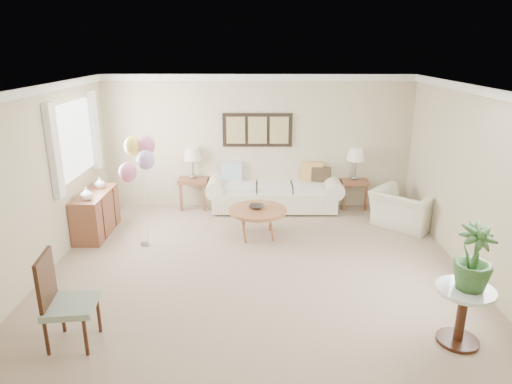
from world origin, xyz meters
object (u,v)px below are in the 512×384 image
sofa (274,189)px  accent_chair (63,299)px  coffee_table (258,211)px  balloon_cluster (138,157)px  armchair (404,209)px

sofa → accent_chair: bearing=-118.4°
coffee_table → accent_chair: size_ratio=0.93×
balloon_cluster → accent_chair: bearing=-94.9°
armchair → balloon_cluster: bearing=52.5°
armchair → sofa: bearing=18.6°
sofa → armchair: bearing=-23.5°
armchair → balloon_cluster: balloon_cluster is taller
coffee_table → armchair: (2.62, 0.47, -0.12)m
armchair → balloon_cluster: 4.68m
accent_chair → sofa: bearing=61.6°
sofa → balloon_cluster: size_ratio=1.47×
sofa → balloon_cluster: 3.03m
sofa → coffee_table: bearing=-102.5°
coffee_table → armchair: size_ratio=0.95×
sofa → coffee_table: 1.50m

